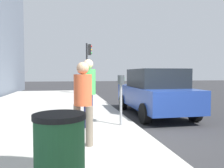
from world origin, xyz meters
TOP-DOWN VIEW (x-y plane):
  - ground_plane at (0.00, 0.00)m, footprint 80.00×80.00m
  - sidewalk_slab at (0.00, 3.00)m, footprint 28.00×6.00m
  - parking_meter at (0.89, 0.45)m, footprint 0.36×0.12m
  - pedestrian_at_meter at (0.99, 1.36)m, footprint 0.53×0.40m
  - pedestrian_bystander at (-0.56, 1.60)m, footprint 0.44×0.38m
  - parked_sedan_near at (2.89, -1.35)m, footprint 4.40×1.97m
  - traffic_signal at (10.70, 0.51)m, footprint 0.24×0.44m
  - trash_bin at (-2.57, 1.99)m, footprint 0.59×0.59m

SIDE VIEW (x-z plane):
  - ground_plane at x=0.00m, z-range 0.00..0.00m
  - sidewalk_slab at x=0.00m, z-range 0.00..0.15m
  - trash_bin at x=-2.57m, z-range 0.15..1.16m
  - parked_sedan_near at x=2.89m, z-range 0.01..1.78m
  - pedestrian_bystander at x=-0.56m, z-range 0.29..1.98m
  - parking_meter at x=0.89m, z-range 0.46..1.87m
  - pedestrian_at_meter at x=0.99m, z-range 0.33..2.17m
  - traffic_signal at x=10.70m, z-range 0.78..4.38m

